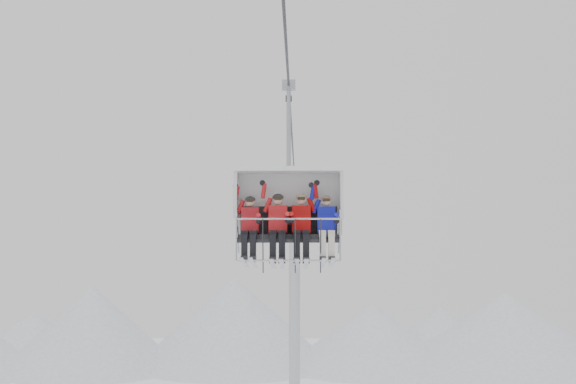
{
  "coord_description": "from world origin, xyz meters",
  "views": [
    {
      "loc": [
        0.22,
        -14.7,
        9.83
      ],
      "look_at": [
        0.0,
        0.0,
        10.86
      ],
      "focal_mm": 45.0,
      "sensor_mm": 36.0,
      "label": 1
    }
  ],
  "objects_px": {
    "skier_far_left": "(250,226)",
    "lift_tower_right": "(294,323)",
    "skier_center_right": "(301,225)",
    "chairlift_carrier": "(289,204)",
    "skier_center_left": "(278,225)",
    "skier_far_right": "(326,226)"
  },
  "relations": [
    {
      "from": "skier_center_left",
      "to": "skier_center_right",
      "type": "distance_m",
      "value": 0.51
    },
    {
      "from": "skier_far_left",
      "to": "skier_center_right",
      "type": "bearing_deg",
      "value": 0.36
    },
    {
      "from": "chairlift_carrier",
      "to": "skier_far_right",
      "type": "height_order",
      "value": "chairlift_carrier"
    },
    {
      "from": "lift_tower_right",
      "to": "skier_center_right",
      "type": "bearing_deg",
      "value": -89.25
    },
    {
      "from": "skier_center_left",
      "to": "skier_far_left",
      "type": "bearing_deg",
      "value": -179.35
    },
    {
      "from": "lift_tower_right",
      "to": "skier_center_right",
      "type": "xyz_separation_m",
      "value": [
        0.28,
        -21.15,
        4.43
      ]
    },
    {
      "from": "lift_tower_right",
      "to": "skier_far_right",
      "type": "relative_size",
      "value": 7.99
    },
    {
      "from": "chairlift_carrier",
      "to": "skier_far_right",
      "type": "relative_size",
      "value": 2.36
    },
    {
      "from": "lift_tower_right",
      "to": "skier_far_left",
      "type": "height_order",
      "value": "lift_tower_right"
    },
    {
      "from": "chairlift_carrier",
      "to": "skier_center_left",
      "type": "distance_m",
      "value": 0.6
    },
    {
      "from": "lift_tower_right",
      "to": "skier_far_right",
      "type": "xyz_separation_m",
      "value": [
        0.82,
        -21.15,
        4.41
      ]
    },
    {
      "from": "skier_far_left",
      "to": "lift_tower_right",
      "type": "bearing_deg",
      "value": 87.73
    },
    {
      "from": "skier_center_right",
      "to": "skier_center_left",
      "type": "bearing_deg",
      "value": 180.0
    },
    {
      "from": "chairlift_carrier",
      "to": "skier_center_left",
      "type": "height_order",
      "value": "chairlift_carrier"
    },
    {
      "from": "skier_center_right",
      "to": "chairlift_carrier",
      "type": "bearing_deg",
      "value": 132.23
    },
    {
      "from": "chairlift_carrier",
      "to": "skier_center_right",
      "type": "bearing_deg",
      "value": -47.77
    },
    {
      "from": "chairlift_carrier",
      "to": "skier_center_left",
      "type": "xyz_separation_m",
      "value": [
        -0.23,
        -0.3,
        -0.47
      ]
    },
    {
      "from": "skier_center_right",
      "to": "skier_far_right",
      "type": "distance_m",
      "value": 0.54
    },
    {
      "from": "skier_center_right",
      "to": "skier_far_right",
      "type": "xyz_separation_m",
      "value": [
        0.54,
        -0.0,
        -0.02
      ]
    },
    {
      "from": "skier_far_left",
      "to": "skier_center_right",
      "type": "relative_size",
      "value": 1.0
    },
    {
      "from": "lift_tower_right",
      "to": "chairlift_carrier",
      "type": "bearing_deg",
      "value": -90.0
    },
    {
      "from": "skier_far_left",
      "to": "skier_center_left",
      "type": "relative_size",
      "value": 1.0
    }
  ]
}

